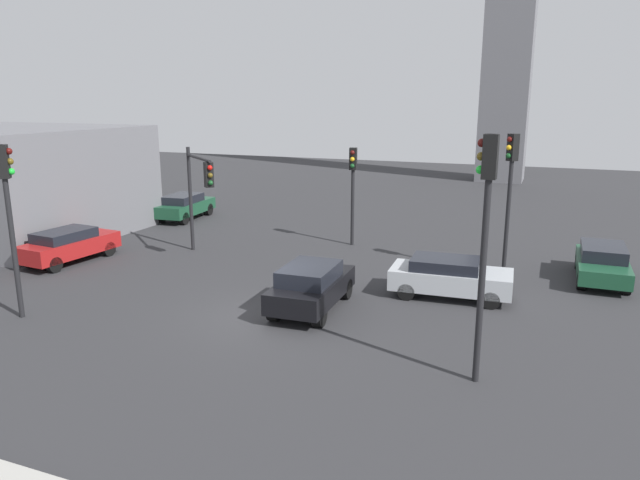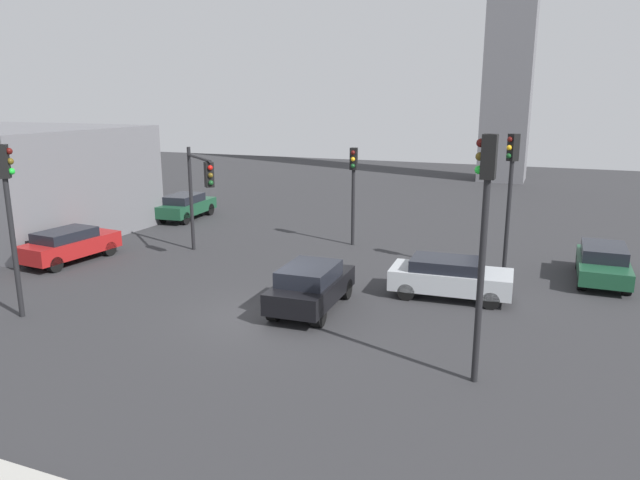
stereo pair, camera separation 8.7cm
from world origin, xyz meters
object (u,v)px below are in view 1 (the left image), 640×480
Objects in this scene: traffic_light_2 at (353,177)px; car_1 at (311,286)px; car_4 at (184,206)px; car_3 at (602,262)px; traffic_light_4 at (199,183)px; traffic_light_1 at (510,179)px; traffic_light_3 at (485,216)px; car_0 at (69,245)px; traffic_light_0 at (8,200)px; car_2 at (450,277)px.

traffic_light_2 is 1.12× the size of car_1.
car_4 is (-12.33, 10.86, -0.03)m from car_1.
car_1 reaches higher than car_3.
traffic_light_4 is at bearing 56.22° from car_1.
traffic_light_1 is at bearing 49.91° from traffic_light_4.
car_1 is 16.44m from car_4.
traffic_light_1 is 0.91× the size of traffic_light_3.
traffic_light_4 is (-12.31, -2.08, -0.53)m from traffic_light_1.
car_4 is (-21.30, 3.88, 0.06)m from car_3.
car_0 is (-10.06, -7.23, -2.43)m from traffic_light_2.
traffic_light_1 reaches higher than car_4.
traffic_light_3 reaches higher than car_1.
traffic_light_1 is 1.17× the size of traffic_light_4.
traffic_light_4 reaches higher than car_0.
traffic_light_0 is 0.99× the size of traffic_light_1.
traffic_light_3 reaches higher than traffic_light_1.
traffic_light_2 is at bearing -56.54° from traffic_light_3.
car_3 is at bearing 141.29° from traffic_light_1.
traffic_light_2 is 0.98× the size of traffic_light_4.
traffic_light_0 is at bearing -57.45° from car_3.
car_2 is (10.79, -1.28, -2.51)m from traffic_light_4.
traffic_light_0 is 1.16× the size of traffic_light_4.
traffic_light_0 is at bearing -35.74° from traffic_light_2.
car_2 is (5.51, -5.81, -2.45)m from traffic_light_2.
traffic_light_3 is 1.42× the size of car_2.
traffic_light_3 is (0.15, -9.37, 0.32)m from traffic_light_1.
traffic_light_0 is at bearing -59.14° from traffic_light_4.
traffic_light_0 is 14.31m from car_2.
traffic_light_0 is 1.29× the size of car_3.
traffic_light_3 is at bearing 40.57° from traffic_light_1.
car_4 is at bearing 68.82° from traffic_light_0.
car_2 is at bearing 35.32° from traffic_light_2.
traffic_light_2 reaches higher than car_2.
traffic_light_3 is at bearing -32.99° from traffic_light_0.
traffic_light_0 is 7.13m from car_0.
car_4 is (-4.13, 14.87, -2.98)m from traffic_light_0.
car_0 is (-17.25, 4.59, -3.35)m from traffic_light_3.
car_3 is at bearing 50.36° from traffic_light_4.
car_1 reaches higher than car_2.
car_1 is (1.56, -8.72, -2.38)m from traffic_light_2.
traffic_light_0 is 8.32m from traffic_light_4.
traffic_light_1 is at bearing -109.02° from car_4.
car_0 is 9.40m from car_4.
car_2 is at bearing -55.94° from car_1.
car_2 is (-1.52, -3.35, -3.04)m from traffic_light_1.
car_2 is at bearing 33.58° from traffic_light_4.
car_0 is 21.31m from car_3.
traffic_light_1 is 18.64m from car_4.
traffic_light_1 is 1.30× the size of car_3.
traffic_light_4 is at bearing -145.06° from car_4.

